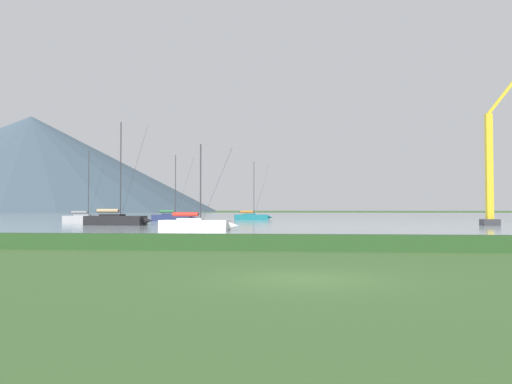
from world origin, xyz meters
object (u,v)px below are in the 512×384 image
(sailboat_slip_1, at_px, (85,218))
(sailboat_slip_5, at_px, (173,217))
(sailboat_slip_2, at_px, (252,217))
(sailboat_slip_4, at_px, (116,219))
(dock_crane, at_px, (491,175))
(sailboat_slip_3, at_px, (196,224))

(sailboat_slip_1, bearing_deg, sailboat_slip_5, 31.91)
(sailboat_slip_2, height_order, sailboat_slip_4, sailboat_slip_4)
(sailboat_slip_2, xyz_separation_m, sailboat_slip_5, (-12.64, -9.86, 0.04))
(sailboat_slip_4, height_order, dock_crane, dock_crane)
(sailboat_slip_4, bearing_deg, sailboat_slip_5, 91.92)
(sailboat_slip_4, bearing_deg, dock_crane, 8.54)
(sailboat_slip_1, xyz_separation_m, dock_crane, (57.63, -11.86, 5.70))
(sailboat_slip_3, relative_size, sailboat_slip_5, 0.73)
(sailboat_slip_1, relative_size, sailboat_slip_4, 0.85)
(sailboat_slip_1, distance_m, sailboat_slip_2, 30.82)
(sailboat_slip_3, height_order, sailboat_slip_4, sailboat_slip_4)
(sailboat_slip_2, height_order, dock_crane, dock_crane)
(sailboat_slip_3, xyz_separation_m, sailboat_slip_4, (-13.69, 16.17, 0.13))
(sailboat_slip_1, bearing_deg, sailboat_slip_2, 31.96)
(sailboat_slip_1, xyz_separation_m, sailboat_slip_2, (24.32, 18.93, -0.01))
(sailboat_slip_3, bearing_deg, sailboat_slip_1, 131.12)
(sailboat_slip_1, bearing_deg, dock_crane, -17.57)
(sailboat_slip_3, distance_m, sailboat_slip_4, 21.19)
(sailboat_slip_3, relative_size, sailboat_slip_4, 0.63)
(sailboat_slip_2, distance_m, sailboat_slip_5, 16.03)
(sailboat_slip_5, relative_size, dock_crane, 0.57)
(dock_crane, bearing_deg, sailboat_slip_1, 168.37)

